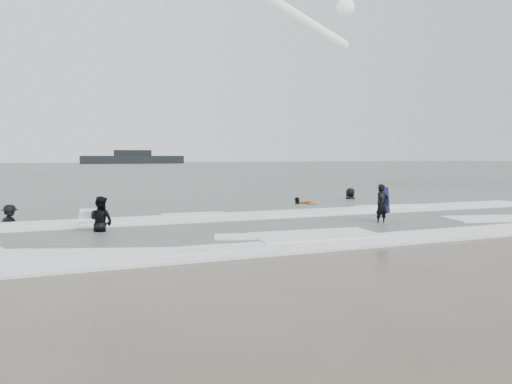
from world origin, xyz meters
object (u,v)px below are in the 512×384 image
object	(u,v)px
surfer_wading	(101,233)
surfer_right_near	(297,205)
vessel_horizon	(133,159)
surfer_breaker	(10,223)
surfer_centre	(382,225)
surfer_right_far	(350,200)

from	to	relation	value
surfer_wading	surfer_right_near	xyz separation A→B (m)	(9.97, 5.90, 0.00)
vessel_horizon	surfer_breaker	bearing A→B (deg)	-99.53
surfer_wading	vessel_horizon	size ratio (longest dim) A/B	0.06
surfer_right_near	vessel_horizon	distance (m)	125.40
surfer_centre	surfer_right_near	distance (m)	7.64
vessel_horizon	surfer_right_near	bearing A→B (deg)	-93.87
vessel_horizon	surfer_wading	bearing A→B (deg)	-98.01
surfer_right_far	vessel_horizon	world-z (taller)	vessel_horizon
surfer_right_near	vessel_horizon	bearing A→B (deg)	-118.12
surfer_breaker	vessel_horizon	distance (m)	129.25
surfer_centre	vessel_horizon	size ratio (longest dim) A/B	0.05
surfer_breaker	vessel_horizon	bearing A→B (deg)	36.85
surfer_wading	vessel_horizon	xyz separation A→B (m)	(18.43, 131.01, 1.46)
surfer_centre	surfer_wading	bearing A→B (deg)	162.70
surfer_centre	surfer_breaker	xyz separation A→B (m)	(-12.57, 5.28, 0.00)
surfer_wading	vessel_horizon	distance (m)	132.31
surfer_breaker	surfer_right_near	bearing A→B (deg)	-33.30
surfer_centre	vessel_horizon	bearing A→B (deg)	79.10
surfer_centre	surfer_right_near	xyz separation A→B (m)	(0.36, 7.63, 0.00)
surfer_breaker	surfer_centre	bearing A→B (deg)	-66.40
surfer_wading	surfer_right_far	bearing A→B (deg)	-110.62
surfer_breaker	vessel_horizon	world-z (taller)	vessel_horizon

